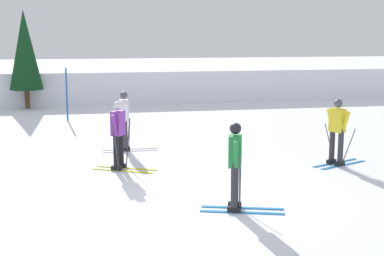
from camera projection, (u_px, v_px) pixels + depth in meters
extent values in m
plane|color=white|center=(193.00, 198.00, 11.41)|extent=(120.00, 120.00, 0.00)
cube|color=white|center=(126.00, 82.00, 29.38)|extent=(80.00, 7.59, 1.53)
cube|color=#237AC6|center=(242.00, 208.00, 10.77)|extent=(1.55, 0.56, 0.02)
cube|color=#237AC6|center=(242.00, 212.00, 10.49)|extent=(1.55, 0.56, 0.02)
cube|color=black|center=(235.00, 205.00, 10.77)|extent=(0.28, 0.19, 0.10)
cube|color=black|center=(234.00, 209.00, 10.50)|extent=(0.28, 0.19, 0.10)
cylinder|color=#2D2D33|center=(235.00, 181.00, 10.69)|extent=(0.14, 0.14, 0.85)
cylinder|color=#2D2D33|center=(234.00, 185.00, 10.42)|extent=(0.14, 0.14, 0.85)
cube|color=#23843D|center=(235.00, 151.00, 10.45)|extent=(0.34, 0.43, 0.60)
cylinder|color=#23843D|center=(237.00, 149.00, 10.69)|extent=(0.16, 0.27, 0.55)
cylinder|color=#23843D|center=(236.00, 154.00, 10.20)|extent=(0.16, 0.27, 0.55)
sphere|color=black|center=(235.00, 128.00, 10.37)|extent=(0.22, 0.22, 0.22)
cylinder|color=#38383D|center=(240.00, 177.00, 10.82)|extent=(0.15, 0.41, 1.17)
cylinder|color=#38383D|center=(240.00, 186.00, 10.25)|extent=(0.15, 0.41, 1.17)
cube|color=silver|center=(130.00, 149.00, 16.16)|extent=(1.60, 0.16, 0.02)
cube|color=silver|center=(131.00, 151.00, 15.89)|extent=(1.60, 0.16, 0.02)
cube|color=black|center=(124.00, 147.00, 16.12)|extent=(0.27, 0.13, 0.10)
cube|color=black|center=(125.00, 149.00, 15.85)|extent=(0.27, 0.13, 0.10)
cylinder|color=#38333D|center=(124.00, 131.00, 16.03)|extent=(0.14, 0.14, 0.85)
cylinder|color=#38333D|center=(125.00, 133.00, 15.77)|extent=(0.14, 0.14, 0.85)
cube|color=white|center=(124.00, 110.00, 15.79)|extent=(0.26, 0.39, 0.60)
cylinder|color=white|center=(124.00, 110.00, 16.04)|extent=(0.10, 0.26, 0.55)
cylinder|color=white|center=(126.00, 112.00, 15.56)|extent=(0.10, 0.26, 0.55)
sphere|color=#4C4C56|center=(124.00, 95.00, 15.72)|extent=(0.22, 0.22, 0.22)
cylinder|color=#38383D|center=(127.00, 131.00, 16.21)|extent=(0.04, 0.42, 1.03)
cylinder|color=#38383D|center=(129.00, 135.00, 15.65)|extent=(0.04, 0.42, 1.03)
cube|color=gold|center=(127.00, 168.00, 13.90)|extent=(1.46, 0.81, 0.02)
cube|color=gold|center=(122.00, 171.00, 13.63)|extent=(1.46, 0.81, 0.02)
cube|color=black|center=(121.00, 165.00, 13.93)|extent=(0.29, 0.23, 0.10)
cube|color=black|center=(117.00, 168.00, 13.66)|extent=(0.29, 0.23, 0.10)
cylinder|color=black|center=(121.00, 147.00, 13.85)|extent=(0.14, 0.14, 0.85)
cylinder|color=black|center=(116.00, 149.00, 13.58)|extent=(0.14, 0.14, 0.85)
cube|color=purple|center=(118.00, 123.00, 13.61)|extent=(0.39, 0.45, 0.60)
cylinder|color=purple|center=(123.00, 122.00, 13.84)|extent=(0.20, 0.27, 0.55)
cylinder|color=purple|center=(114.00, 125.00, 13.37)|extent=(0.20, 0.27, 0.55)
sphere|color=silver|center=(118.00, 106.00, 13.53)|extent=(0.22, 0.22, 0.22)
cylinder|color=#38383D|center=(128.00, 143.00, 14.02)|extent=(0.15, 0.26, 1.21)
cylinder|color=#38383D|center=(116.00, 149.00, 13.34)|extent=(0.15, 0.26, 1.21)
cube|color=#237AC6|center=(335.00, 163.00, 14.45)|extent=(1.50, 0.73, 0.02)
cube|color=#237AC6|center=(344.00, 165.00, 14.23)|extent=(1.50, 0.73, 0.02)
cube|color=black|center=(331.00, 161.00, 14.36)|extent=(0.29, 0.22, 0.10)
cube|color=black|center=(340.00, 163.00, 14.13)|extent=(0.29, 0.22, 0.10)
cylinder|color=#2D2D33|center=(332.00, 143.00, 14.28)|extent=(0.14, 0.14, 0.85)
cylinder|color=#2D2D33|center=(341.00, 145.00, 14.05)|extent=(0.14, 0.14, 0.85)
cube|color=yellow|center=(337.00, 120.00, 14.06)|extent=(0.37, 0.44, 0.60)
cylinder|color=yellow|center=(330.00, 119.00, 14.27)|extent=(0.19, 0.27, 0.55)
cylinder|color=yellow|center=(346.00, 122.00, 13.87)|extent=(0.19, 0.27, 0.55)
sphere|color=#4C4C56|center=(338.00, 103.00, 13.98)|extent=(0.22, 0.22, 0.22)
cylinder|color=#38383D|center=(330.00, 144.00, 14.47)|extent=(0.18, 0.37, 1.01)
cylinder|color=#38383D|center=(348.00, 148.00, 13.98)|extent=(0.18, 0.37, 1.01)
cylinder|color=#1E56AD|center=(67.00, 95.00, 21.11)|extent=(0.07, 0.07, 2.04)
cylinder|color=#513823|center=(27.00, 99.00, 24.63)|extent=(0.21, 0.21, 0.86)
cone|color=#0F3819|center=(25.00, 50.00, 24.26)|extent=(1.46, 1.46, 3.48)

